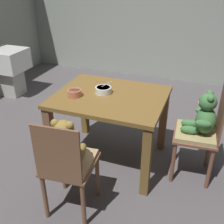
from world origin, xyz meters
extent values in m
cube|color=#575255|center=(0.00, 0.00, -0.02)|extent=(5.20, 5.20, 0.04)
cube|color=brown|center=(0.00, 0.00, 0.72)|extent=(1.05, 0.86, 0.04)
cube|color=brown|center=(-0.47, -0.38, 0.35)|extent=(0.07, 0.07, 0.70)
cube|color=brown|center=(0.47, -0.38, 0.35)|extent=(0.07, 0.07, 0.70)
cube|color=brown|center=(-0.47, 0.38, 0.35)|extent=(0.07, 0.07, 0.70)
cube|color=brown|center=(0.47, 0.38, 0.35)|extent=(0.07, 0.07, 0.70)
cube|color=brown|center=(0.82, 0.04, 0.45)|extent=(0.41, 0.42, 0.02)
cube|color=brown|center=(1.01, 0.05, 0.70)|extent=(0.04, 0.36, 0.49)
cylinder|color=brown|center=(0.65, 0.19, 0.22)|extent=(0.04, 0.04, 0.44)
cylinder|color=brown|center=(0.67, -0.14, 0.22)|extent=(0.04, 0.04, 0.44)
cylinder|color=brown|center=(0.97, 0.22, 0.22)|extent=(0.04, 0.04, 0.44)
cylinder|color=brown|center=(1.00, -0.11, 0.22)|extent=(0.04, 0.04, 0.44)
cube|color=tan|center=(0.82, 0.04, 0.48)|extent=(0.38, 0.38, 0.04)
ellipsoid|color=#427640|center=(0.89, 0.05, 0.62)|extent=(0.20, 0.23, 0.24)
ellipsoid|color=#C5B797|center=(0.83, 0.04, 0.61)|extent=(0.07, 0.12, 0.15)
sphere|color=#427640|center=(0.88, 0.04, 0.80)|extent=(0.16, 0.16, 0.16)
ellipsoid|color=#C5B797|center=(0.82, 0.04, 0.79)|extent=(0.06, 0.07, 0.05)
sphere|color=#427640|center=(0.89, 0.10, 0.86)|extent=(0.06, 0.06, 0.06)
sphere|color=#427640|center=(0.89, -0.01, 0.86)|extent=(0.06, 0.06, 0.06)
ellipsoid|color=#427640|center=(0.85, 0.16, 0.65)|extent=(0.14, 0.08, 0.07)
ellipsoid|color=#427640|center=(0.87, -0.08, 0.65)|extent=(0.14, 0.08, 0.07)
ellipsoid|color=#427640|center=(0.76, 0.09, 0.53)|extent=(0.16, 0.09, 0.07)
ellipsoid|color=#427640|center=(0.77, -0.02, 0.53)|extent=(0.16, 0.09, 0.07)
cube|color=brown|center=(-0.06, -0.73, 0.45)|extent=(0.42, 0.43, 0.02)
cube|color=brown|center=(-0.05, -0.92, 0.68)|extent=(0.35, 0.05, 0.44)
cylinder|color=brown|center=(0.08, -0.54, 0.22)|extent=(0.04, 0.04, 0.44)
cylinder|color=brown|center=(-0.24, -0.57, 0.22)|extent=(0.04, 0.04, 0.44)
cylinder|color=brown|center=(0.11, -0.88, 0.22)|extent=(0.04, 0.04, 0.44)
cylinder|color=brown|center=(-0.21, -0.91, 0.22)|extent=(0.04, 0.04, 0.44)
cube|color=tan|center=(-0.06, -0.73, 0.48)|extent=(0.38, 0.40, 0.04)
ellipsoid|color=olive|center=(-0.06, -0.80, 0.62)|extent=(0.22, 0.20, 0.24)
ellipsoid|color=#C5C18C|center=(-0.06, -0.74, 0.60)|extent=(0.12, 0.07, 0.14)
sphere|color=olive|center=(-0.06, -0.79, 0.80)|extent=(0.16, 0.16, 0.16)
ellipsoid|color=#C5C18C|center=(-0.06, -0.73, 0.78)|extent=(0.07, 0.06, 0.05)
sphere|color=olive|center=(0.00, -0.79, 0.86)|extent=(0.06, 0.06, 0.06)
sphere|color=olive|center=(-0.11, -0.80, 0.86)|extent=(0.06, 0.06, 0.06)
ellipsoid|color=olive|center=(0.06, -0.76, 0.65)|extent=(0.08, 0.14, 0.07)
ellipsoid|color=olive|center=(-0.18, -0.78, 0.65)|extent=(0.08, 0.14, 0.07)
ellipsoid|color=olive|center=(-0.01, -0.67, 0.53)|extent=(0.09, 0.16, 0.07)
ellipsoid|color=olive|center=(-0.12, -0.68, 0.53)|extent=(0.09, 0.16, 0.07)
cylinder|color=#BD694E|center=(-0.31, -0.14, 0.77)|extent=(0.13, 0.13, 0.06)
cylinder|color=#BD694E|center=(-0.31, -0.14, 0.75)|extent=(0.07, 0.07, 0.01)
cylinder|color=beige|center=(-0.31, -0.14, 0.80)|extent=(0.11, 0.11, 0.01)
cylinder|color=silver|center=(-0.08, 0.03, 0.77)|extent=(0.16, 0.16, 0.06)
cylinder|color=silver|center=(-0.08, 0.03, 0.75)|extent=(0.09, 0.09, 0.01)
cylinder|color=#CEB887|center=(-0.08, 0.03, 0.80)|extent=(0.13, 0.13, 0.01)
cylinder|color=#BCBCC1|center=(-0.04, 0.03, 0.84)|extent=(0.11, 0.01, 0.08)
ellipsoid|color=#BCBCC1|center=(-0.09, 0.03, 0.79)|extent=(0.03, 0.02, 0.01)
cube|color=#B7B2A8|center=(-2.05, 1.00, 0.21)|extent=(0.32, 0.29, 0.41)
cube|color=white|center=(-2.05, 1.00, 0.57)|extent=(0.54, 0.48, 0.31)
cube|color=#38383D|center=(-2.05, 1.00, 0.68)|extent=(0.43, 0.38, 0.08)
camera|label=1|loc=(0.84, -2.20, 1.83)|focal=43.60mm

